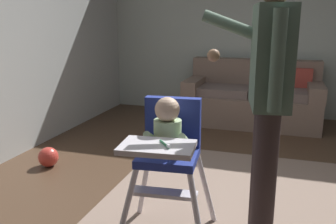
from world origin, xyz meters
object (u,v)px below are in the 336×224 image
(high_chair, at_px, (168,143))
(adult_standing, at_px, (267,101))
(toy_ball, at_px, (48,157))
(couch, at_px, (253,99))

(high_chair, height_order, adult_standing, adult_standing)
(high_chair, height_order, toy_ball, high_chair)
(high_chair, bearing_deg, couch, 169.26)
(couch, relative_size, toy_ball, 9.25)
(couch, xyz_separation_m, adult_standing, (0.31, -2.96, 0.62))
(high_chair, distance_m, toy_ball, 1.79)
(couch, bearing_deg, adult_standing, 5.96)
(high_chair, distance_m, adult_standing, 0.65)
(high_chair, bearing_deg, toy_ball, -124.53)
(couch, distance_m, adult_standing, 3.04)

